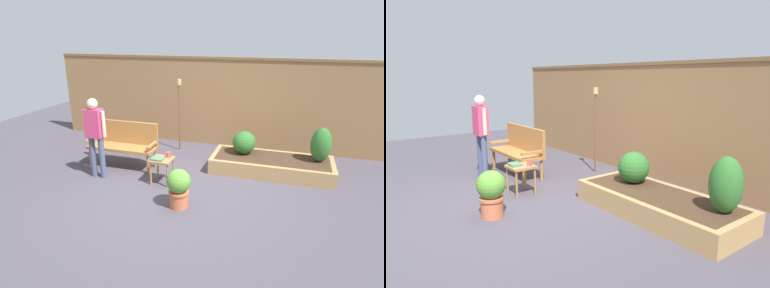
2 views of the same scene
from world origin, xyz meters
The scene contains 12 objects.
ground_plane centered at (0.00, 0.00, 0.00)m, with size 14.00×14.00×0.00m, color #47424C.
fence_back centered at (0.00, 2.60, 1.09)m, with size 8.40×0.14×2.16m.
garden_bench centered at (-1.48, 0.68, 0.54)m, with size 1.44×0.48×0.94m.
side_table centered at (-0.39, 0.12, 0.40)m, with size 0.40×0.40×0.48m.
cup_on_table centered at (-0.30, 0.24, 0.53)m, with size 0.12×0.08×0.10m.
book_on_table centered at (-0.44, 0.05, 0.50)m, with size 0.24×0.18×0.04m, color #4C7A56.
potted_boxwood centered at (0.22, -0.64, 0.36)m, with size 0.39×0.39×0.65m.
raised_planter_bed centered at (1.53, 1.24, 0.15)m, with size 2.40×1.00×0.30m.
shrub_near_bench centered at (0.95, 1.34, 0.54)m, with size 0.48×0.48×0.48m.
shrub_far_corner centered at (2.43, 1.34, 0.64)m, with size 0.39×0.39×0.69m.
tiki_torch centered at (-0.68, 1.94, 1.16)m, with size 0.10×0.10×1.69m.
person_by_bench centered at (-1.68, -0.01, 0.93)m, with size 0.47×0.20×1.56m.
Camera 2 is at (4.46, -2.35, 1.89)m, focal length 32.04 mm.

